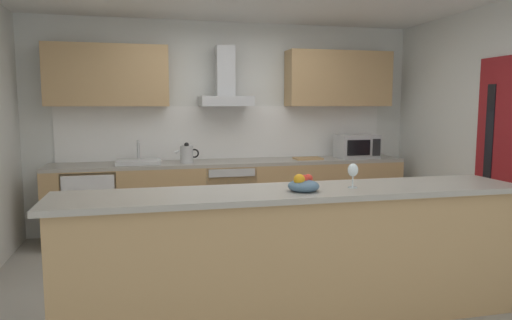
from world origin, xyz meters
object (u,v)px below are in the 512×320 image
at_px(microwave, 357,146).
at_px(wine_glass, 353,171).
at_px(refrigerator, 92,207).
at_px(sink, 138,161).
at_px(oven, 228,197).
at_px(kettle, 187,154).
at_px(range_hood, 225,87).
at_px(fruit_bowl, 303,185).
at_px(chopping_board, 308,158).

distance_m(microwave, wine_glass, 2.67).
xyz_separation_m(refrigerator, sink, (0.53, 0.01, 0.50)).
xyz_separation_m(oven, kettle, (-0.49, -0.03, 0.55)).
xyz_separation_m(oven, range_hood, (-0.00, 0.13, 1.33)).
xyz_separation_m(microwave, fruit_bowl, (-1.57, -2.44, -0.03)).
distance_m(kettle, wine_glass, 2.59).
distance_m(range_hood, wine_glass, 2.69).
bearing_deg(kettle, oven, 3.93).
xyz_separation_m(sink, wine_glass, (1.53, -2.44, 0.17)).
xyz_separation_m(oven, sink, (-1.04, 0.01, 0.47)).
relative_size(microwave, kettle, 1.73).
bearing_deg(kettle, microwave, 0.15).
height_order(sink, wine_glass, sink).
relative_size(refrigerator, microwave, 1.70).
distance_m(refrigerator, fruit_bowl, 3.04).
relative_size(sink, kettle, 1.73).
distance_m(wine_glass, fruit_bowl, 0.40).
bearing_deg(fruit_bowl, wine_glass, 5.55).
bearing_deg(refrigerator, range_hood, 4.81).
bearing_deg(fruit_bowl, chopping_board, 69.51).
height_order(sink, fruit_bowl, sink).
relative_size(sink, fruit_bowl, 2.27).
bearing_deg(kettle, wine_glass, -67.71).
bearing_deg(wine_glass, range_hood, 100.86).
relative_size(refrigerator, chopping_board, 2.50).
bearing_deg(chopping_board, wine_glass, -102.28).
distance_m(refrigerator, microwave, 3.30).
relative_size(sink, chopping_board, 1.47).
bearing_deg(sink, kettle, -4.62).
bearing_deg(range_hood, oven, -90.00).
relative_size(refrigerator, kettle, 2.94).
height_order(refrigerator, chopping_board, chopping_board).
bearing_deg(refrigerator, oven, 0.10).
xyz_separation_m(kettle, fruit_bowl, (0.59, -2.43, 0.02)).
relative_size(kettle, wine_glass, 1.62).
height_order(kettle, fruit_bowl, kettle).
xyz_separation_m(oven, refrigerator, (-1.57, -0.00, -0.03)).
xyz_separation_m(microwave, wine_glass, (-1.18, -2.40, 0.05)).
relative_size(oven, chopping_board, 2.35).
bearing_deg(microwave, chopping_board, 179.63).
xyz_separation_m(refrigerator, wine_glass, (2.06, -2.43, 0.68)).
bearing_deg(wine_glass, sink, 122.17).
xyz_separation_m(refrigerator, kettle, (1.08, -0.03, 0.58)).
bearing_deg(range_hood, fruit_bowl, -87.76).
relative_size(refrigerator, wine_glass, 4.78).
height_order(refrigerator, wine_glass, wine_glass).
bearing_deg(oven, sink, 179.40).
bearing_deg(refrigerator, fruit_bowl, -55.80).
xyz_separation_m(microwave, sink, (-2.71, 0.04, -0.12)).
xyz_separation_m(sink, chopping_board, (2.06, -0.03, -0.02)).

